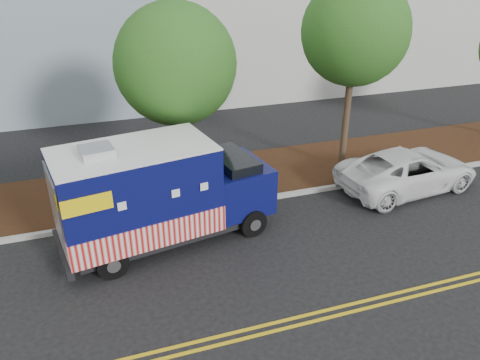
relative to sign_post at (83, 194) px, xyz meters
name	(u,v)px	position (x,y,z in m)	size (l,w,h in m)	color
ground	(213,231)	(3.80, -1.58, -1.20)	(120.00, 120.00, 0.00)	black
curb	(203,208)	(3.80, -0.18, -1.12)	(120.00, 0.18, 0.15)	#9E9E99
mulch_strip	(189,182)	(3.80, 1.92, -1.12)	(120.00, 4.00, 0.15)	black
centerline_near	(262,326)	(3.80, -6.03, -1.19)	(120.00, 0.10, 0.01)	gold
centerline_far	(266,333)	(3.80, -6.28, -1.19)	(120.00, 0.10, 0.01)	gold
tree_b	(176,65)	(3.51, 1.72, 3.46)	(4.14, 4.14, 6.74)	#38281C
tree_c	(355,32)	(9.93, 1.12, 4.29)	(3.88, 3.88, 7.44)	#38281C
sign_post	(83,194)	(0.00, 0.00, 0.00)	(0.06, 0.06, 2.40)	#473828
food_truck	(156,197)	(2.09, -1.59, 0.36)	(6.84, 3.50, 3.44)	black
white_car	(408,170)	(11.50, -0.96, -0.44)	(2.51, 5.44, 1.51)	white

